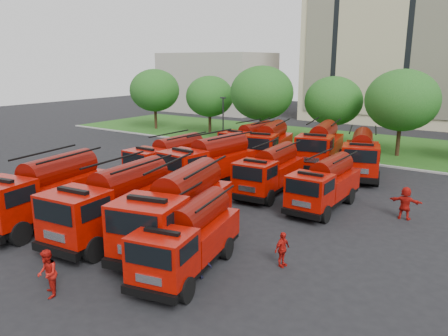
% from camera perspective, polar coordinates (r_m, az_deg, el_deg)
% --- Properties ---
extents(ground, '(140.00, 140.00, 0.00)m').
position_cam_1_polar(ground, '(26.11, -3.76, -5.60)').
color(ground, black).
rests_on(ground, ground).
extents(lawn, '(70.00, 16.00, 0.12)m').
position_cam_1_polar(lawn, '(48.53, 15.73, 3.08)').
color(lawn, '#1E4813').
rests_on(lawn, ground).
extents(curb, '(70.00, 0.30, 0.14)m').
position_cam_1_polar(curb, '(41.09, 11.96, 1.43)').
color(curb, gray).
rests_on(curb, ground).
extents(apartment_building, '(30.00, 14.18, 25.00)m').
position_cam_1_polar(apartment_building, '(68.58, 24.45, 15.84)').
color(apartment_building, '#C5B792').
rests_on(apartment_building, ground).
extents(side_building, '(18.00, 12.00, 10.00)m').
position_cam_1_polar(side_building, '(77.92, -0.91, 11.11)').
color(side_building, '#9B948A').
rests_on(side_building, ground).
extents(tree_0, '(6.30, 6.30, 7.70)m').
position_cam_1_polar(tree_0, '(57.14, -9.05, 9.99)').
color(tree_0, '#382314').
rests_on(tree_0, ground).
extents(tree_1, '(5.71, 5.71, 6.98)m').
position_cam_1_polar(tree_1, '(52.78, -1.88, 9.33)').
color(tree_1, '#382314').
rests_on(tree_1, ground).
extents(tree_2, '(6.72, 6.72, 8.22)m').
position_cam_1_polar(tree_2, '(47.08, 4.95, 9.73)').
color(tree_2, '#382314').
rests_on(tree_2, ground).
extents(tree_3, '(5.88, 5.88, 7.19)m').
position_cam_1_polar(tree_3, '(46.39, 14.10, 8.48)').
color(tree_3, '#382314').
rests_on(tree_3, ground).
extents(tree_4, '(6.55, 6.55, 8.01)m').
position_cam_1_polar(tree_4, '(42.89, 22.24, 8.19)').
color(tree_4, '#382314').
rests_on(tree_4, ground).
extents(lamp_post_0, '(0.60, 0.25, 5.11)m').
position_cam_1_polar(lamp_post_0, '(44.78, -0.12, 6.41)').
color(lamp_post_0, black).
rests_on(lamp_post_0, ground).
extents(fire_truck_0, '(4.02, 8.15, 3.55)m').
position_cam_1_polar(fire_truck_0, '(25.67, -22.47, -2.81)').
color(fire_truck_0, black).
rests_on(fire_truck_0, ground).
extents(fire_truck_1, '(3.53, 8.00, 3.53)m').
position_cam_1_polar(fire_truck_1, '(22.65, -14.08, -4.33)').
color(fire_truck_1, black).
rests_on(fire_truck_1, ground).
extents(fire_truck_2, '(4.58, 8.42, 3.64)m').
position_cam_1_polar(fire_truck_2, '(20.84, -6.11, -5.40)').
color(fire_truck_2, black).
rests_on(fire_truck_2, ground).
extents(fire_truck_3, '(3.55, 6.79, 2.95)m').
position_cam_1_polar(fire_truck_3, '(18.54, -4.60, -9.03)').
color(fire_truck_3, black).
rests_on(fire_truck_3, ground).
extents(fire_truck_4, '(2.71, 7.13, 3.22)m').
position_cam_1_polar(fire_truck_4, '(32.43, -7.20, 1.16)').
color(fire_truck_4, black).
rests_on(fire_truck_4, ground).
extents(fire_truck_5, '(3.39, 7.92, 3.51)m').
position_cam_1_polar(fire_truck_5, '(30.51, -1.95, 0.74)').
color(fire_truck_5, black).
rests_on(fire_truck_5, ground).
extents(fire_truck_6, '(2.91, 6.94, 3.09)m').
position_cam_1_polar(fire_truck_6, '(29.18, 6.02, -0.37)').
color(fire_truck_6, black).
rests_on(fire_truck_6, ground).
extents(fire_truck_7, '(2.43, 6.57, 2.99)m').
position_cam_1_polar(fire_truck_7, '(26.83, 13.01, -2.03)').
color(fire_truck_7, black).
rests_on(fire_truck_7, ground).
extents(fire_truck_8, '(2.88, 6.94, 3.09)m').
position_cam_1_polar(fire_truck_8, '(40.36, 3.41, 3.64)').
color(fire_truck_8, black).
rests_on(fire_truck_8, ground).
extents(fire_truck_9, '(4.17, 7.87, 3.41)m').
position_cam_1_polar(fire_truck_9, '(37.97, 5.84, 3.20)').
color(fire_truck_9, black).
rests_on(fire_truck_9, ground).
extents(fire_truck_10, '(4.23, 8.20, 3.56)m').
position_cam_1_polar(fire_truck_10, '(37.45, 12.50, 2.91)').
color(fire_truck_10, black).
rests_on(fire_truck_10, ground).
extents(fire_truck_11, '(4.52, 7.82, 3.38)m').
position_cam_1_polar(fire_truck_11, '(35.05, 17.48, 1.71)').
color(fire_truck_11, black).
rests_on(fire_truck_11, ground).
extents(firefighter_0, '(0.82, 0.68, 1.98)m').
position_cam_1_polar(firefighter_0, '(17.36, -8.61, -16.30)').
color(firefighter_0, black).
rests_on(firefighter_0, ground).
extents(firefighter_1, '(1.03, 0.91, 1.87)m').
position_cam_1_polar(firefighter_1, '(18.44, -21.80, -15.28)').
color(firefighter_1, '#A9120D').
rests_on(firefighter_1, ground).
extents(firefighter_2, '(0.69, 1.00, 1.56)m').
position_cam_1_polar(firefighter_2, '(19.58, 7.54, -12.58)').
color(firefighter_2, '#A9120D').
rests_on(firefighter_2, ground).
extents(firefighter_3, '(1.09, 0.73, 1.55)m').
position_cam_1_polar(firefighter_3, '(18.51, -3.12, -14.12)').
color(firefighter_3, black).
rests_on(firefighter_3, ground).
extents(firefighter_4, '(0.98, 0.81, 1.71)m').
position_cam_1_polar(firefighter_4, '(27.34, -9.41, -4.86)').
color(firefighter_4, black).
rests_on(firefighter_4, ground).
extents(firefighter_5, '(1.80, 0.88, 1.88)m').
position_cam_1_polar(firefighter_5, '(26.76, 22.41, -6.16)').
color(firefighter_5, '#A9120D').
rests_on(firefighter_5, ground).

